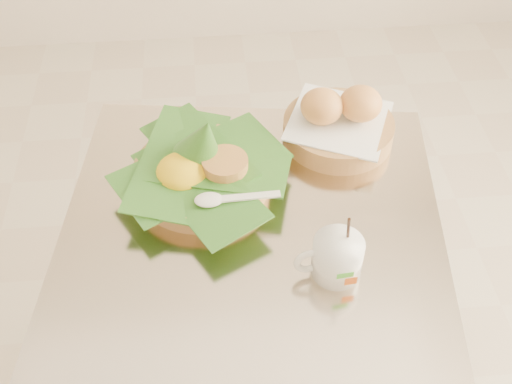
{
  "coord_description": "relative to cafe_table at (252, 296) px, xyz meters",
  "views": [
    {
      "loc": [
        0.05,
        -0.81,
        1.64
      ],
      "look_at": [
        0.13,
        -0.02,
        0.82
      ],
      "focal_mm": 45.0,
      "sensor_mm": 36.0,
      "label": 1
    }
  ],
  "objects": [
    {
      "name": "rice_basket",
      "position": [
        -0.09,
        0.12,
        0.27
      ],
      "size": [
        0.33,
        0.33,
        0.17
      ],
      "rotation": [
        0.0,
        0.0,
        0.35
      ],
      "color": "#A77C47",
      "rests_on": "cafe_table"
    },
    {
      "name": "cafe_table",
      "position": [
        0.0,
        0.0,
        0.0
      ],
      "size": [
        0.79,
        0.79,
        0.75
      ],
      "rotation": [
        0.0,
        0.0,
        -0.13
      ],
      "color": "gray",
      "rests_on": "floor"
    },
    {
      "name": "coffee_mug",
      "position": [
        0.13,
        -0.11,
        0.26
      ],
      "size": [
        0.12,
        0.09,
        0.15
      ],
      "rotation": [
        0.0,
        0.0,
        0.1
      ],
      "color": "white",
      "rests_on": "cafe_table"
    },
    {
      "name": "bread_basket",
      "position": [
        0.2,
        0.23,
        0.26
      ],
      "size": [
        0.26,
        0.26,
        0.12
      ],
      "rotation": [
        0.0,
        0.0,
        0.39
      ],
      "color": "#A77C47",
      "rests_on": "cafe_table"
    }
  ]
}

